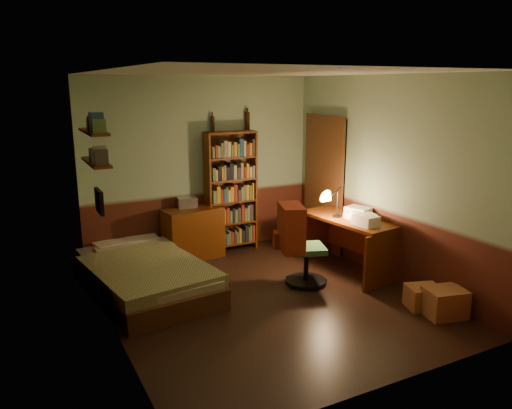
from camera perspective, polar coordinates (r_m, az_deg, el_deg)
name	(u,v)px	position (r m, az deg, el deg)	size (l,w,h in m)	color
floor	(266,300)	(6.02, 1.11, -10.84)	(3.50, 4.00, 0.02)	black
ceiling	(267,71)	(5.48, 1.24, 14.97)	(3.50, 4.00, 0.02)	silver
wall_back	(201,166)	(7.40, -6.28, 4.36)	(3.50, 0.02, 2.60)	#8DA989
wall_left	(106,209)	(5.03, -16.75, -0.54)	(0.02, 4.00, 2.60)	#8DA989
wall_right	(387,179)	(6.61, 14.73, 2.88)	(0.02, 4.00, 2.60)	#8DA989
wall_front	(390,240)	(4.01, 15.02, -3.98)	(3.50, 0.02, 2.60)	#8DA989
doorway	(325,184)	(7.64, 7.89, 2.31)	(0.06, 0.90, 2.00)	black
door_trim	(323,184)	(7.62, 7.67, 2.29)	(0.02, 0.98, 2.08)	#472813
bed	(143,264)	(6.33, -12.74, -6.64)	(1.17, 2.18, 0.65)	#5C6E42
dresser	(193,233)	(7.30, -7.19, -3.28)	(0.83, 0.42, 0.74)	#532409
mini_stereo	(187,202)	(7.29, -7.89, 0.28)	(0.27, 0.21, 0.15)	#B2B2B7
bookshelf	(231,192)	(7.48, -2.86, 1.44)	(0.77, 0.24, 1.81)	#532409
bottle_left	(213,124)	(7.34, -4.98, 9.16)	(0.06, 0.06, 0.22)	black
bottle_right	(247,121)	(7.57, -0.99, 9.53)	(0.07, 0.07, 0.27)	black
desk	(347,244)	(6.86, 10.31, -4.51)	(0.57, 1.39, 0.74)	#532409
paper_stack	(358,212)	(6.85, 11.62, -0.81)	(0.23, 0.32, 0.13)	silver
desk_lamp	(338,195)	(6.71, 9.31, 1.13)	(0.18, 0.18, 0.61)	black
office_chair	(307,247)	(6.30, 5.81, -4.82)	(0.49, 0.44, 0.99)	#2F6333
red_jacket	(300,189)	(5.88, 5.09, 1.76)	(0.27, 0.49, 0.58)	#A4331B
wall_shelf_lower	(96,162)	(6.06, -17.82, 4.61)	(0.20, 0.90, 0.03)	#532409
wall_shelf_upper	(94,132)	(6.02, -18.06, 7.90)	(0.20, 0.90, 0.03)	#532409
framed_picture	(99,201)	(5.62, -17.48, 0.34)	(0.04, 0.32, 0.26)	black
cardboard_box_a	(445,302)	(5.92, 20.75, -10.43)	(0.42, 0.34, 0.31)	#A3683C
cardboard_box_b	(423,297)	(6.06, 18.59, -9.98)	(0.36, 0.30, 0.26)	#A3683C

